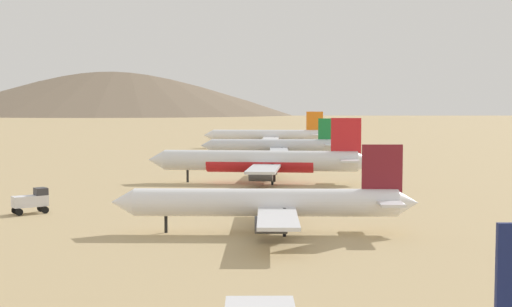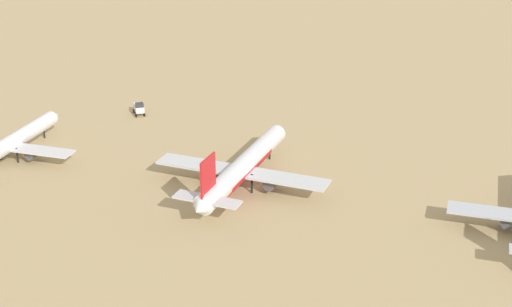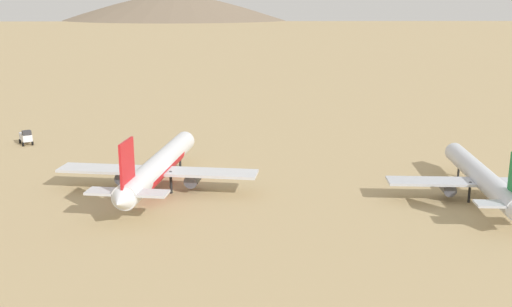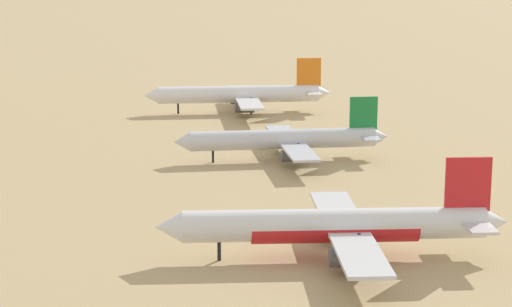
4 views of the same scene
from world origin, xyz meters
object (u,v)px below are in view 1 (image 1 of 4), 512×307
Objects in this scene: parked_jet_0 at (268,136)px; parked_jet_3 at (269,203)px; parked_jet_1 at (275,146)px; service_truck at (32,200)px; parked_jet_2 at (262,161)px.

parked_jet_3 is (14.37, 175.66, -0.77)m from parked_jet_0.
parked_jet_1 reaches higher than service_truck.
service_truck is at bearing 45.32° from parked_jet_2.
parked_jet_1 is at bearing 87.24° from parked_jet_0.
parked_jet_2 is (11.12, 118.08, -0.05)m from parked_jet_0.
parked_jet_0 reaches higher than parked_jet_1.
parked_jet_2 is 8.49× the size of service_truck.
service_truck is (46.93, 99.95, -2.15)m from parked_jet_1.
parked_jet_2 is (8.37, 60.96, 0.42)m from parked_jet_1.
parked_jet_0 is 57.19m from parked_jet_1.
parked_jet_2 reaches higher than parked_jet_1.
service_truck is at bearing 64.85° from parked_jet_1.
parked_jet_0 is 8.50× the size of service_truck.
parked_jet_3 is at bearing 152.24° from service_truck.
parked_jet_0 reaches higher than parked_jet_3.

